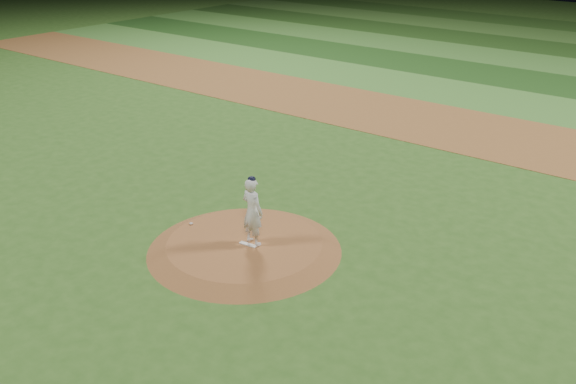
{
  "coord_description": "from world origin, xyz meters",
  "views": [
    {
      "loc": [
        10.79,
        -11.82,
        8.89
      ],
      "look_at": [
        0.0,
        2.0,
        1.1
      ],
      "focal_mm": 40.0,
      "sensor_mm": 36.0,
      "label": 1
    }
  ],
  "objects_px": {
    "pitcher_on_mound": "(252,211)",
    "pitching_rubber": "(248,244)",
    "pitchers_mound": "(245,246)",
    "rosin_bag": "(191,224)"
  },
  "relations": [
    {
      "from": "pitching_rubber",
      "to": "pitcher_on_mound",
      "type": "xyz_separation_m",
      "value": [
        0.04,
        0.17,
        0.98
      ]
    },
    {
      "from": "pitchers_mound",
      "to": "pitching_rubber",
      "type": "relative_size",
      "value": 10.25
    },
    {
      "from": "rosin_bag",
      "to": "pitchers_mound",
      "type": "bearing_deg",
      "value": 4.3
    },
    {
      "from": "pitchers_mound",
      "to": "rosin_bag",
      "type": "distance_m",
      "value": 2.0
    },
    {
      "from": "pitchers_mound",
      "to": "pitcher_on_mound",
      "type": "xyz_separation_m",
      "value": [
        0.23,
        0.11,
        1.12
      ]
    },
    {
      "from": "pitcher_on_mound",
      "to": "pitching_rubber",
      "type": "bearing_deg",
      "value": -103.35
    },
    {
      "from": "rosin_bag",
      "to": "pitcher_on_mound",
      "type": "height_order",
      "value": "pitcher_on_mound"
    },
    {
      "from": "rosin_bag",
      "to": "pitcher_on_mound",
      "type": "bearing_deg",
      "value": 6.72
    },
    {
      "from": "pitchers_mound",
      "to": "rosin_bag",
      "type": "xyz_separation_m",
      "value": [
        -1.99,
        -0.15,
        0.15
      ]
    },
    {
      "from": "pitching_rubber",
      "to": "rosin_bag",
      "type": "height_order",
      "value": "rosin_bag"
    }
  ]
}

